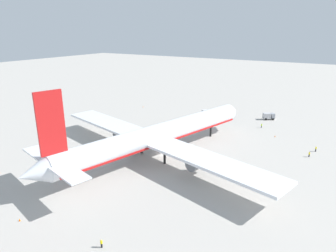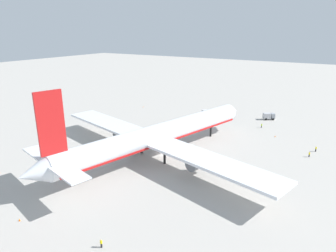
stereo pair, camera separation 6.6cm
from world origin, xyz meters
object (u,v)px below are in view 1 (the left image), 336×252
object	(u,v)px
traffic_cone_1	(48,138)
ground_worker_2	(101,243)
baggage_cart_2	(220,112)
ground_worker_1	(316,149)
traffic_cone_0	(275,136)
ground_worker_3	(309,154)
baggage_cart_1	(204,111)
airliner	(157,136)
ground_worker_0	(262,126)
traffic_cone_3	(143,107)
traffic_cone_4	(20,220)
service_truck_0	(269,116)

from	to	relation	value
traffic_cone_1	ground_worker_2	bearing A→B (deg)	-120.14
baggage_cart_2	ground_worker_1	distance (m)	50.32
ground_worker_1	traffic_cone_0	world-z (taller)	ground_worker_1
ground_worker_3	traffic_cone_1	distance (m)	84.23
ground_worker_3	baggage_cart_1	bearing A→B (deg)	58.06
airliner	ground_worker_2	bearing A→B (deg)	-160.71
baggage_cart_1	ground_worker_1	distance (m)	54.21
traffic_cone_1	ground_worker_0	bearing A→B (deg)	-49.86
baggage_cart_2	traffic_cone_3	bearing A→B (deg)	105.16
traffic_cone_1	traffic_cone_3	bearing A→B (deg)	-2.27
ground_worker_1	traffic_cone_3	distance (m)	79.93
ground_worker_0	traffic_cone_0	world-z (taller)	ground_worker_0
baggage_cart_1	ground_worker_0	xyz separation A→B (m)	(-8.97, -28.04, 0.09)
airliner	traffic_cone_4	distance (m)	41.58
ground_worker_0	ground_worker_3	world-z (taller)	ground_worker_0
airliner	baggage_cart_1	bearing A→B (deg)	9.59
ground_worker_0	traffic_cone_0	xyz separation A→B (m)	(-7.88, -6.80, -0.57)
airliner	ground_worker_3	size ratio (longest dim) A/B	49.75
airliner	ground_worker_3	bearing A→B (deg)	-59.49
ground_worker_1	ground_worker_2	xyz separation A→B (m)	(-66.20, 26.45, -0.05)
ground_worker_1	traffic_cone_0	distance (m)	15.53
baggage_cart_2	ground_worker_1	world-z (taller)	ground_worker_1
ground_worker_3	traffic_cone_4	world-z (taller)	ground_worker_3
airliner	baggage_cart_1	size ratio (longest dim) A/B	26.05
ground_worker_1	traffic_cone_0	size ratio (longest dim) A/B	3.13
traffic_cone_1	baggage_cart_1	bearing A→B (deg)	-28.01
ground_worker_0	traffic_cone_4	bearing A→B (deg)	163.47
traffic_cone_0	traffic_cone_4	xyz separation A→B (m)	(-76.15, 31.73, 0.00)
ground_worker_1	ground_worker_2	world-z (taller)	ground_worker_1
baggage_cart_1	ground_worker_3	bearing A→B (deg)	-121.94
airliner	ground_worker_0	bearing A→B (deg)	-23.92
airliner	ground_worker_2	size ratio (longest dim) A/B	49.18
airliner	traffic_cone_0	xyz separation A→B (m)	(35.43, -26.00, -6.20)
service_truck_0	baggage_cart_2	distance (m)	21.24
traffic_cone_0	traffic_cone_3	bearing A→B (deg)	80.75
traffic_cone_1	traffic_cone_3	world-z (taller)	same
traffic_cone_3	traffic_cone_0	bearing A→B (deg)	-99.25
traffic_cone_0	traffic_cone_3	xyz separation A→B (m)	(10.45, 64.20, 0.00)
baggage_cart_1	traffic_cone_0	distance (m)	38.70
baggage_cart_1	airliner	bearing A→B (deg)	-170.41
airliner	baggage_cart_2	world-z (taller)	airliner
baggage_cart_2	traffic_cone_4	size ratio (longest dim) A/B	6.63
service_truck_0	traffic_cone_1	xyz separation A→B (m)	(-62.89, 58.99, -1.26)
baggage_cart_1	traffic_cone_0	world-z (taller)	baggage_cart_1
baggage_cart_1	traffic_cone_3	xyz separation A→B (m)	(-6.39, 29.37, -0.48)
baggage_cart_1	ground_worker_1	world-z (taller)	ground_worker_1
service_truck_0	airliner	bearing A→B (deg)	161.54
traffic_cone_0	traffic_cone_4	size ratio (longest dim) A/B	1.00
baggage_cart_1	traffic_cone_1	size ratio (longest dim) A/B	5.59
baggage_cart_1	baggage_cart_2	xyz separation A→B (m)	(3.28, -6.34, -0.49)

